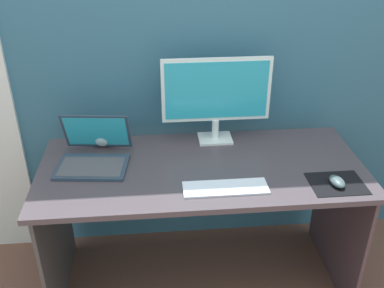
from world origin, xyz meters
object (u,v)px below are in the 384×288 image
Objects in this scene: laptop at (94,155)px; keyboard_external at (225,188)px; fishbowl at (103,132)px; mouse at (337,181)px; monitor at (216,95)px.

keyboard_external is (0.61, -0.28, -0.04)m from laptop.
fishbowl is 1.52× the size of mouse.
mouse is (0.51, -0.02, 0.02)m from keyboard_external.
laptop is at bearing 157.89° from mouse.
laptop reaches higher than fishbowl.
laptop is 0.67m from keyboard_external.
mouse is (0.49, -0.49, -0.24)m from monitor.
laptop is 0.96× the size of keyboard_external.
fishbowl is 1.19m from mouse.
laptop is 3.70× the size of mouse.
keyboard_external is at bearing -39.10° from fishbowl.
monitor is at bearing 16.55° from laptop.
laptop is at bearing -100.22° from fishbowl.
monitor reaches higher than fishbowl.
fishbowl is at bearing 140.85° from keyboard_external.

